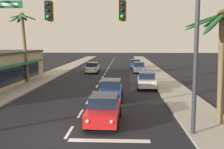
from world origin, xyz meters
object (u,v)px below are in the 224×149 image
Objects in this scene: sedan_oncoming_far at (93,68)px; sedan_parked_mid_kerb at (139,67)px; sedan_lead_at_stop_bar at (104,109)px; sedan_parked_nearest_kerb at (135,64)px; traffic_signal_mast at (127,27)px; sedan_parked_far_kerb at (146,80)px; palm_left_third at (23,34)px; palm_right_nearest at (221,41)px; sedan_third_in_queue at (111,90)px.

sedan_oncoming_far and sedan_parked_mid_kerb have the same top height.
sedan_parked_nearest_kerb is at bearing 84.28° from sedan_lead_at_stop_bar.
traffic_signal_mast is 2.46× the size of sedan_parked_nearest_kerb.
traffic_signal_mast reaches higher than sedan_parked_far_kerb.
palm_left_third is 22.86m from palm_right_nearest.
palm_left_third reaches higher than sedan_parked_nearest_kerb.
palm_right_nearest is (6.60, -0.07, 3.98)m from sedan_lead_at_stop_bar.
palm_right_nearest reaches higher than sedan_third_in_queue.
sedan_oncoming_far is (-3.72, 25.60, 0.00)m from sedan_lead_at_stop_bar.
traffic_signal_mast is at bearing -94.56° from sedan_parked_mid_kerb.
sedan_parked_far_kerb is (2.25, 14.08, -4.65)m from traffic_signal_mast.
traffic_signal_mast is 2.46× the size of sedan_lead_at_stop_bar.
traffic_signal_mast is at bearing -160.07° from palm_right_nearest.
sedan_oncoming_far is at bearing 101.25° from sedan_third_in_queue.
sedan_parked_mid_kerb is (3.46, 19.90, 0.00)m from sedan_third_in_queue.
sedan_parked_mid_kerb is 0.55× the size of palm_left_third.
sedan_oncoming_far is at bearing 118.22° from sedan_parked_far_kerb.
sedan_parked_nearest_kerb is 0.68× the size of palm_right_nearest.
palm_left_third is (-11.76, 17.10, 0.24)m from traffic_signal_mast.
palm_left_third reaches higher than sedan_parked_mid_kerb.
sedan_parked_far_kerb is (0.21, -21.12, 0.00)m from sedan_parked_nearest_kerb.
sedan_oncoming_far is at bearing -132.84° from sedan_parked_nearest_kerb.
palm_right_nearest is (10.32, -25.67, 3.98)m from sedan_oncoming_far.
sedan_oncoming_far is (-5.01, 27.60, -4.65)m from traffic_signal_mast.
sedan_lead_at_stop_bar and sedan_third_in_queue have the same top height.
sedan_parked_nearest_kerb is at bearing 47.16° from sedan_oncoming_far.
sedan_oncoming_far is 7.31m from sedan_parked_mid_kerb.
sedan_third_in_queue is 6.62m from sedan_parked_far_kerb.
palm_right_nearest is at bearing -44.98° from sedan_third_in_queue.
sedan_third_in_queue is 0.55× the size of palm_left_third.
sedan_parked_mid_kerb is at bearing 80.14° from sedan_third_in_queue.
sedan_parked_nearest_kerb is at bearing 90.57° from sedan_parked_far_kerb.
palm_left_third reaches higher than sedan_parked_far_kerb.
sedan_parked_far_kerb is 13.15m from palm_right_nearest.
traffic_signal_mast is 1.68× the size of palm_right_nearest.
sedan_lead_at_stop_bar is 1.00× the size of sedan_parked_far_kerb.
palm_left_third is (-10.56, 8.66, 4.88)m from sedan_third_in_queue.
sedan_oncoming_far and sedan_parked_far_kerb have the same top height.
sedan_parked_far_kerb is (3.54, 12.08, 0.00)m from sedan_lead_at_stop_bar.
sedan_parked_mid_kerb is (3.55, 26.34, 0.00)m from sedan_lead_at_stop_bar.
palm_right_nearest reaches higher than sedan_oncoming_far.
sedan_parked_mid_kerb is at bearing 82.32° from sedan_lead_at_stop_bar.
sedan_parked_far_kerb is 15.14m from palm_left_third.
sedan_oncoming_far is 1.00× the size of sedan_parked_mid_kerb.
traffic_signal_mast reaches higher than sedan_oncoming_far.
sedan_third_in_queue and sedan_oncoming_far have the same top height.
sedan_parked_nearest_kerb is 0.55× the size of palm_left_third.
palm_right_nearest is at bearing -83.41° from sedan_parked_mid_kerb.
sedan_parked_far_kerb is at bearing -61.78° from sedan_oncoming_far.
sedan_lead_at_stop_bar is at bearing -55.26° from palm_left_third.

